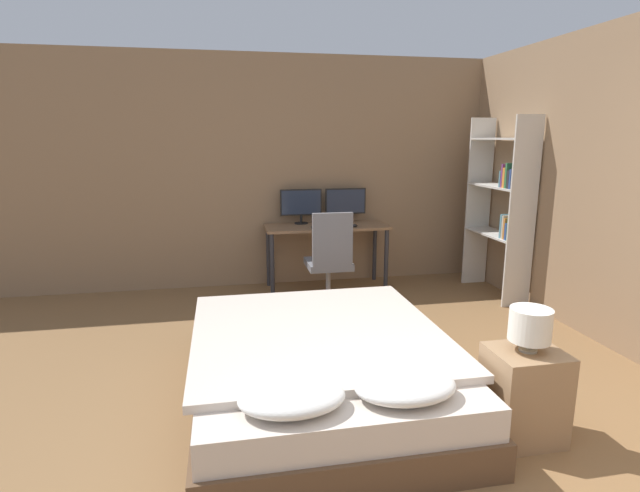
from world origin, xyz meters
TOP-DOWN VIEW (x-y plane):
  - wall_back at (0.00, 4.18)m, footprint 12.00×0.06m
  - bed at (-0.60, 1.28)m, footprint 1.69×2.09m
  - nightstand at (0.49, 0.62)m, footprint 0.41×0.36m
  - bedside_lamp at (0.49, 0.62)m, footprint 0.24×0.24m
  - desk at (-0.03, 3.83)m, footprint 1.43×0.56m
  - monitor_left at (-0.30, 4.01)m, footprint 0.49×0.16m
  - monitor_right at (0.24, 4.01)m, footprint 0.49×0.16m
  - keyboard at (-0.03, 3.66)m, footprint 0.40×0.13m
  - computer_mouse at (0.27, 3.66)m, footprint 0.07×0.05m
  - office_chair at (-0.13, 3.16)m, footprint 0.52×0.52m
  - bookshelf at (1.81, 3.14)m, footprint 0.31×0.93m

SIDE VIEW (x-z plane):
  - bed at x=-0.60m, z-range -0.04..0.50m
  - nightstand at x=0.49m, z-range 0.00..0.55m
  - office_chair at x=-0.13m, z-range -0.10..0.92m
  - desk at x=-0.03m, z-range 0.27..1.03m
  - bedside_lamp at x=0.49m, z-range 0.58..0.84m
  - keyboard at x=-0.03m, z-range 0.76..0.77m
  - computer_mouse at x=0.27m, z-range 0.76..0.79m
  - monitor_left at x=-0.30m, z-range 0.79..1.20m
  - monitor_right at x=0.24m, z-range 0.79..1.20m
  - bookshelf at x=1.81m, z-range 0.11..2.09m
  - wall_back at x=0.00m, z-range 0.00..2.70m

